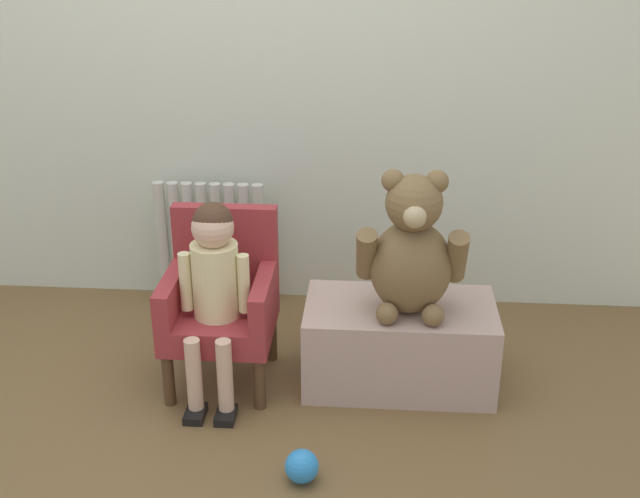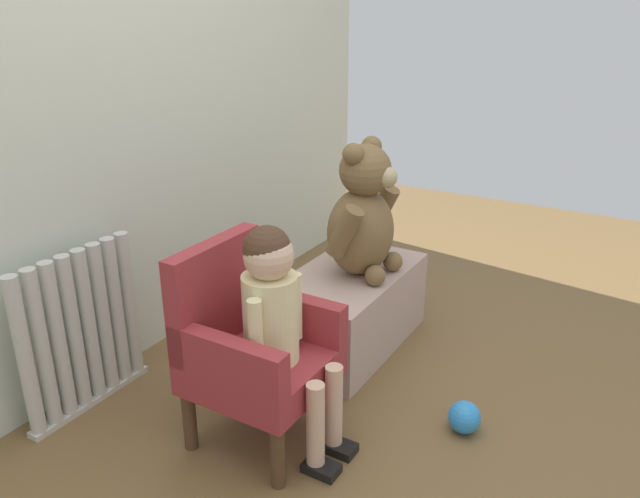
{
  "view_description": "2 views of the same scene",
  "coord_description": "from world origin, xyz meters",
  "px_view_note": "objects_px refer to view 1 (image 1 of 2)",
  "views": [
    {
      "loc": [
        0.54,
        -2.07,
        1.7
      ],
      "look_at": [
        0.34,
        0.57,
        0.55
      ],
      "focal_mm": 45.0,
      "sensor_mm": 36.0,
      "label": 1
    },
    {
      "loc": [
        -1.39,
        -0.49,
        1.33
      ],
      "look_at": [
        0.38,
        0.55,
        0.52
      ],
      "focal_mm": 35.0,
      "sensor_mm": 36.0,
      "label": 2
    }
  ],
  "objects_px": {
    "child_armchair": "(222,298)",
    "large_teddy_bear": "(412,252)",
    "child_figure": "(214,274)",
    "toy_ball": "(302,466)",
    "low_bench": "(399,344)",
    "radiator": "(211,245)"
  },
  "relations": [
    {
      "from": "child_armchair",
      "to": "large_teddy_bear",
      "type": "distance_m",
      "value": 0.73
    },
    {
      "from": "child_figure",
      "to": "child_armchair",
      "type": "bearing_deg",
      "value": 90.0
    },
    {
      "from": "radiator",
      "to": "child_figure",
      "type": "relative_size",
      "value": 0.78
    },
    {
      "from": "low_bench",
      "to": "toy_ball",
      "type": "height_order",
      "value": "low_bench"
    },
    {
      "from": "child_armchair",
      "to": "child_figure",
      "type": "relative_size",
      "value": 0.88
    },
    {
      "from": "large_teddy_bear",
      "to": "low_bench",
      "type": "bearing_deg",
      "value": 124.75
    },
    {
      "from": "radiator",
      "to": "child_armchair",
      "type": "xyz_separation_m",
      "value": [
        0.16,
        -0.6,
        0.04
      ]
    },
    {
      "from": "radiator",
      "to": "child_armchair",
      "type": "height_order",
      "value": "child_armchair"
    },
    {
      "from": "child_armchair",
      "to": "toy_ball",
      "type": "relative_size",
      "value": 5.97
    },
    {
      "from": "child_armchair",
      "to": "child_figure",
      "type": "distance_m",
      "value": 0.19
    },
    {
      "from": "radiator",
      "to": "low_bench",
      "type": "distance_m",
      "value": 1.03
    },
    {
      "from": "child_armchair",
      "to": "large_teddy_bear",
      "type": "height_order",
      "value": "large_teddy_bear"
    },
    {
      "from": "child_armchair",
      "to": "low_bench",
      "type": "relative_size",
      "value": 0.92
    },
    {
      "from": "radiator",
      "to": "toy_ball",
      "type": "relative_size",
      "value": 5.27
    },
    {
      "from": "radiator",
      "to": "toy_ball",
      "type": "distance_m",
      "value": 1.32
    },
    {
      "from": "child_figure",
      "to": "toy_ball",
      "type": "height_order",
      "value": "child_figure"
    },
    {
      "from": "radiator",
      "to": "large_teddy_bear",
      "type": "relative_size",
      "value": 1.07
    },
    {
      "from": "radiator",
      "to": "low_bench",
      "type": "relative_size",
      "value": 0.81
    },
    {
      "from": "child_armchair",
      "to": "toy_ball",
      "type": "bearing_deg",
      "value": -59.33
    },
    {
      "from": "large_teddy_bear",
      "to": "toy_ball",
      "type": "distance_m",
      "value": 0.83
    },
    {
      "from": "large_teddy_bear",
      "to": "toy_ball",
      "type": "relative_size",
      "value": 4.92
    },
    {
      "from": "toy_ball",
      "to": "large_teddy_bear",
      "type": "bearing_deg",
      "value": 58.93
    }
  ]
}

